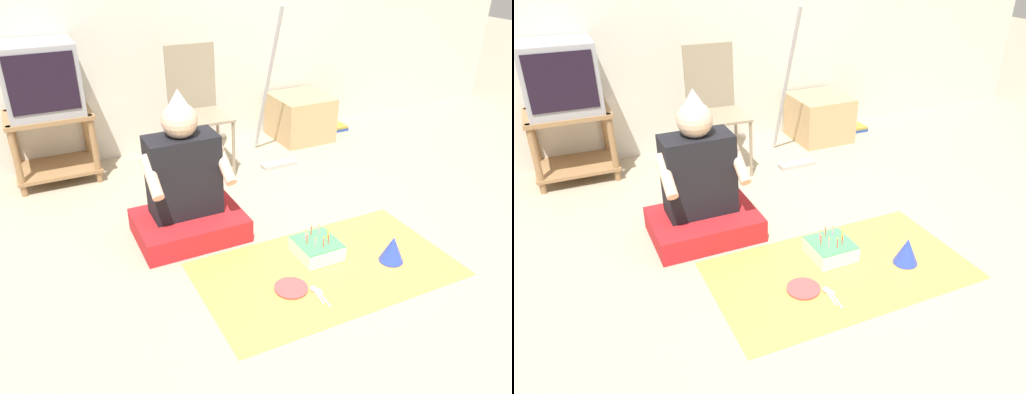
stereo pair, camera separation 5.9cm
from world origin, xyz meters
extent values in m
plane|color=tan|center=(0.00, 0.00, 0.00)|extent=(16.00, 16.00, 0.00)
cube|color=#997047|center=(-1.17, 1.81, 0.49)|extent=(0.57, 0.42, 0.03)
cube|color=#997047|center=(-1.17, 1.81, 0.09)|extent=(0.57, 0.42, 0.02)
cylinder|color=#997047|center=(-1.42, 1.63, 0.25)|extent=(0.04, 0.04, 0.51)
cylinder|color=#997047|center=(-0.92, 1.63, 0.25)|extent=(0.04, 0.04, 0.51)
cylinder|color=#997047|center=(-1.42, 1.99, 0.25)|extent=(0.04, 0.04, 0.51)
cylinder|color=#997047|center=(-0.92, 1.99, 0.25)|extent=(0.04, 0.04, 0.51)
cube|color=#99999E|center=(-1.17, 1.81, 0.74)|extent=(0.48, 0.40, 0.48)
cube|color=black|center=(-1.17, 1.61, 0.76)|extent=(0.42, 0.01, 0.38)
cube|color=gray|center=(-0.18, 1.47, 0.44)|extent=(0.44, 0.40, 0.02)
cube|color=gray|center=(-0.17, 1.65, 0.68)|extent=(0.37, 0.04, 0.48)
cylinder|color=gray|center=(-0.38, 1.31, 0.22)|extent=(0.02, 0.02, 0.44)
cylinder|color=gray|center=(0.00, 1.28, 0.22)|extent=(0.02, 0.02, 0.44)
cylinder|color=gray|center=(-0.36, 1.65, 0.22)|extent=(0.02, 0.02, 0.44)
cylinder|color=gray|center=(0.02, 1.63, 0.22)|extent=(0.02, 0.02, 0.44)
cube|color=tan|center=(0.83, 1.75, 0.19)|extent=(0.45, 0.48, 0.38)
cube|color=#B2ADA3|center=(0.39, 1.30, 0.01)|extent=(0.28, 0.09, 0.03)
cylinder|color=#B7B7BC|center=(0.39, 1.51, 0.60)|extent=(0.03, 0.43, 1.16)
cube|color=#284793|center=(1.23, 1.78, 0.01)|extent=(0.18, 0.15, 0.03)
cube|color=#A88933|center=(1.24, 1.78, 0.04)|extent=(0.15, 0.15, 0.02)
cube|color=red|center=(-0.56, 0.66, 0.07)|extent=(0.62, 0.46, 0.14)
cube|color=black|center=(-0.56, 0.70, 0.38)|extent=(0.40, 0.22, 0.48)
sphere|color=beige|center=(-0.56, 0.70, 0.71)|extent=(0.20, 0.20, 0.20)
cone|color=silver|center=(-0.56, 0.70, 0.84)|extent=(0.11, 0.11, 0.09)
cylinder|color=beige|center=(-0.77, 0.60, 0.46)|extent=(0.06, 0.25, 0.20)
cylinder|color=beige|center=(-0.36, 0.60, 0.46)|extent=(0.06, 0.25, 0.20)
cube|color=#EFA84C|center=(-0.02, 0.01, 0.00)|extent=(1.38, 0.78, 0.01)
cube|color=white|center=(0.00, 0.14, 0.05)|extent=(0.23, 0.23, 0.09)
cube|color=#4CB266|center=(0.00, 0.14, 0.10)|extent=(0.23, 0.23, 0.01)
cylinder|color=yellow|center=(0.06, 0.13, 0.12)|extent=(0.01, 0.01, 0.06)
sphere|color=#FFCC4C|center=(0.06, 0.13, 0.16)|extent=(0.01, 0.01, 0.01)
cylinder|color=#E58CCC|center=(0.04, 0.19, 0.12)|extent=(0.01, 0.01, 0.06)
sphere|color=#FFCC4C|center=(0.04, 0.19, 0.16)|extent=(0.01, 0.01, 0.01)
cylinder|color=#EA4C4C|center=(0.00, 0.20, 0.12)|extent=(0.01, 0.01, 0.06)
sphere|color=#FFCC4C|center=(0.00, 0.20, 0.16)|extent=(0.01, 0.01, 0.01)
cylinder|color=#E58CCC|center=(-0.05, 0.18, 0.12)|extent=(0.01, 0.01, 0.06)
sphere|color=#FFCC4C|center=(-0.05, 0.18, 0.16)|extent=(0.01, 0.01, 0.01)
cylinder|color=#EA4C4C|center=(-0.06, 0.14, 0.12)|extent=(0.01, 0.01, 0.06)
sphere|color=#FFCC4C|center=(-0.06, 0.14, 0.16)|extent=(0.01, 0.01, 0.01)
cylinder|color=#E58CCC|center=(-0.04, 0.09, 0.12)|extent=(0.01, 0.01, 0.06)
sphere|color=#FFCC4C|center=(-0.04, 0.09, 0.16)|extent=(0.01, 0.01, 0.01)
cylinder|color=#EA4C4C|center=(0.00, 0.07, 0.12)|extent=(0.01, 0.01, 0.06)
sphere|color=#FFCC4C|center=(0.00, 0.07, 0.16)|extent=(0.01, 0.01, 0.01)
cylinder|color=#EA4C4C|center=(0.04, 0.09, 0.12)|extent=(0.01, 0.01, 0.06)
sphere|color=#FFCC4C|center=(0.04, 0.09, 0.16)|extent=(0.01, 0.01, 0.01)
cone|color=blue|center=(0.35, -0.08, 0.08)|extent=(0.14, 0.14, 0.15)
cylinder|color=#D84C4C|center=(-0.27, -0.06, 0.01)|extent=(0.17, 0.17, 0.01)
ellipsoid|color=white|center=(-0.17, -0.12, 0.01)|extent=(0.04, 0.05, 0.01)
cube|color=white|center=(-0.18, -0.19, 0.01)|extent=(0.02, 0.10, 0.01)
ellipsoid|color=white|center=(-0.16, -0.15, 0.01)|extent=(0.04, 0.05, 0.01)
cube|color=white|center=(-0.17, -0.22, 0.01)|extent=(0.02, 0.10, 0.01)
camera|label=1|loc=(-1.32, -1.80, 1.62)|focal=35.00mm
camera|label=2|loc=(-1.26, -1.82, 1.62)|focal=35.00mm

